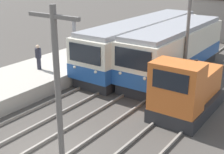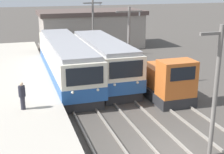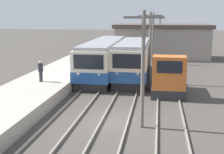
# 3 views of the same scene
# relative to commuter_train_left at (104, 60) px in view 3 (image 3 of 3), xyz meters

# --- Properties ---
(ground_plane) EXTENTS (200.00, 200.00, 0.00)m
(ground_plane) POSITION_rel_commuter_train_left_xyz_m (2.60, -12.45, -1.59)
(ground_plane) COLOR #47423D
(platform_left) EXTENTS (4.50, 54.00, 0.85)m
(platform_left) POSITION_rel_commuter_train_left_xyz_m (-3.65, -12.45, -1.16)
(platform_left) COLOR #ADA599
(platform_left) RESTS_ON ground
(track_left) EXTENTS (1.54, 60.00, 0.14)m
(track_left) POSITION_rel_commuter_train_left_xyz_m (-0.00, -12.45, -1.52)
(track_left) COLOR gray
(track_left) RESTS_ON ground
(track_center) EXTENTS (1.54, 60.00, 0.14)m
(track_center) POSITION_rel_commuter_train_left_xyz_m (2.80, -12.45, -1.52)
(track_center) COLOR gray
(track_center) RESTS_ON ground
(track_right) EXTENTS (1.54, 60.00, 0.14)m
(track_right) POSITION_rel_commuter_train_left_xyz_m (5.80, -12.45, -1.52)
(track_right) COLOR gray
(track_right) RESTS_ON ground
(commuter_train_left) EXTENTS (2.84, 13.44, 3.39)m
(commuter_train_left) POSITION_rel_commuter_train_left_xyz_m (0.00, 0.00, 0.00)
(commuter_train_left) COLOR #28282B
(commuter_train_left) RESTS_ON ground
(commuter_train_center) EXTENTS (2.84, 10.76, 3.42)m
(commuter_train_center) POSITION_rel_commuter_train_left_xyz_m (2.80, -0.75, 0.01)
(commuter_train_center) COLOR #28282B
(commuter_train_center) RESTS_ON ground
(shunting_locomotive) EXTENTS (2.40, 4.62, 3.00)m
(shunting_locomotive) POSITION_rel_commuter_train_left_xyz_m (5.80, -5.82, -0.38)
(shunting_locomotive) COLOR #28282B
(shunting_locomotive) RESTS_ON ground
(catenary_mast_near) EXTENTS (2.00, 0.20, 6.02)m
(catenary_mast_near) POSITION_rel_commuter_train_left_xyz_m (4.31, -13.10, 1.73)
(catenary_mast_near) COLOR slate
(catenary_mast_near) RESTS_ON ground
(catenary_mast_mid) EXTENTS (2.00, 0.20, 6.02)m
(catenary_mast_mid) POSITION_rel_commuter_train_left_xyz_m (4.31, -2.48, 1.73)
(catenary_mast_mid) COLOR slate
(catenary_mast_mid) RESTS_ON ground
(catenary_mast_far) EXTENTS (2.00, 0.20, 6.02)m
(catenary_mast_far) POSITION_rel_commuter_train_left_xyz_m (4.31, 8.14, 1.73)
(catenary_mast_far) COLOR slate
(catenary_mast_far) RESTS_ON ground
(person_on_platform) EXTENTS (0.38, 0.38, 1.59)m
(person_on_platform) POSITION_rel_commuter_train_left_xyz_m (-3.62, -6.87, 0.12)
(person_on_platform) COLOR #282833
(person_on_platform) RESTS_ON platform_left
(station_building) EXTENTS (12.60, 6.30, 4.49)m
(station_building) POSITION_rel_commuter_train_left_xyz_m (5.42, 13.55, 0.68)
(station_building) COLOR gray
(station_building) RESTS_ON ground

